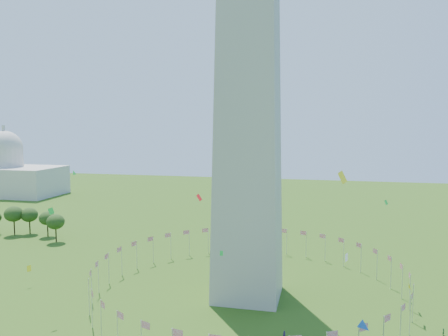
# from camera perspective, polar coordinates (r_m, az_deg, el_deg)

# --- Properties ---
(flag_ring) EXTENTS (80.24, 80.24, 9.00)m
(flag_ring) POSITION_cam_1_polar(r_m,az_deg,el_deg) (118.75, 3.12, -14.32)
(flag_ring) COLOR silver
(flag_ring) RESTS_ON ground
(capitol_building) EXTENTS (70.00, 35.00, 46.00)m
(capitol_building) POSITION_cam_1_polar(r_m,az_deg,el_deg) (312.32, -26.70, 1.07)
(capitol_building) COLOR beige
(capitol_building) RESTS_ON ground
(kites_aloft) EXTENTS (120.05, 64.36, 35.24)m
(kites_aloft) POSITION_cam_1_polar(r_m,az_deg,el_deg) (88.58, 3.92, -11.64)
(kites_aloft) COLOR blue
(kites_aloft) RESTS_ON ground
(tree_line_west) EXTENTS (55.78, 15.60, 12.44)m
(tree_line_west) POSITION_cam_1_polar(r_m,az_deg,el_deg) (199.22, -26.40, -6.37)
(tree_line_west) COLOR #30531B
(tree_line_west) RESTS_ON ground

